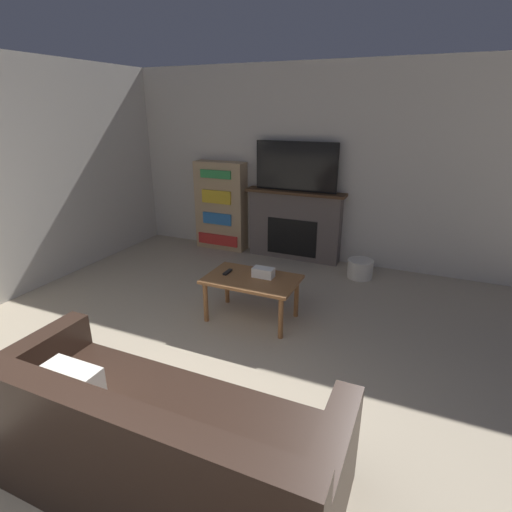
# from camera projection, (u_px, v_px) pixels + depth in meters

# --- Properties ---
(wall_back) EXTENTS (6.55, 0.06, 2.70)m
(wall_back) POSITION_uv_depth(u_px,v_px,m) (313.00, 166.00, 5.60)
(wall_back) COLOR beige
(wall_back) RESTS_ON ground_plane
(wall_side) EXTENTS (0.06, 5.63, 2.70)m
(wall_side) POSITION_uv_depth(u_px,v_px,m) (23.00, 178.00, 4.65)
(wall_side) COLOR beige
(wall_side) RESTS_ON ground_plane
(fireplace) EXTENTS (1.45, 0.28, 1.01)m
(fireplace) POSITION_uv_depth(u_px,v_px,m) (294.00, 225.00, 5.84)
(fireplace) COLOR #605651
(fireplace) RESTS_ON ground_plane
(tv) EXTENTS (1.18, 0.03, 0.68)m
(tv) POSITION_uv_depth(u_px,v_px,m) (296.00, 167.00, 5.53)
(tv) COLOR black
(tv) RESTS_ON fireplace
(couch) EXTENTS (2.19, 0.93, 0.86)m
(couch) POSITION_uv_depth(u_px,v_px,m) (151.00, 443.00, 2.32)
(couch) COLOR black
(couch) RESTS_ON ground_plane
(coffee_table) EXTENTS (0.95, 0.60, 0.47)m
(coffee_table) POSITION_uv_depth(u_px,v_px,m) (251.00, 284.00, 4.14)
(coffee_table) COLOR brown
(coffee_table) RESTS_ON ground_plane
(tissue_box) EXTENTS (0.22, 0.12, 0.10)m
(tissue_box) POSITION_uv_depth(u_px,v_px,m) (263.00, 272.00, 4.12)
(tissue_box) COLOR white
(tissue_box) RESTS_ON coffee_table
(remote_control) EXTENTS (0.04, 0.15, 0.02)m
(remote_control) POSITION_uv_depth(u_px,v_px,m) (228.00, 272.00, 4.23)
(remote_control) COLOR black
(remote_control) RESTS_ON coffee_table
(bookshelf) EXTENTS (0.80, 0.29, 1.36)m
(bookshelf) POSITION_uv_depth(u_px,v_px,m) (221.00, 206.00, 6.22)
(bookshelf) COLOR tan
(bookshelf) RESTS_ON ground_plane
(storage_basket) EXTENTS (0.33, 0.33, 0.24)m
(storage_basket) POSITION_uv_depth(u_px,v_px,m) (360.00, 269.00, 5.28)
(storage_basket) COLOR silver
(storage_basket) RESTS_ON ground_plane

